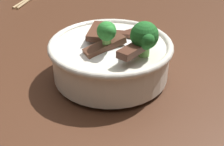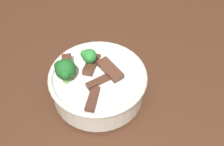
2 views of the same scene
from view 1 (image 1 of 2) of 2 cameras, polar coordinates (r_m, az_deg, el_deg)
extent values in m
cube|color=#472819|center=(0.71, -4.54, 4.94)|extent=(1.47, 1.05, 0.06)
cube|color=#472819|center=(1.60, 0.15, 4.58)|extent=(0.09, 0.09, 0.78)
cylinder|color=silver|center=(0.54, -0.26, -0.53)|extent=(0.11, 0.11, 0.01)
cylinder|color=silver|center=(0.52, -0.27, 2.63)|extent=(0.21, 0.21, 0.06)
torus|color=silver|center=(0.51, -0.27, 5.59)|extent=(0.22, 0.22, 0.01)
ellipsoid|color=white|center=(0.52, -0.27, 3.53)|extent=(0.18, 0.18, 0.06)
cube|color=#563323|center=(0.52, -2.80, 8.16)|extent=(0.07, 0.06, 0.01)
cube|color=#4C2B1E|center=(0.54, 5.39, 8.24)|extent=(0.02, 0.06, 0.01)
cube|color=#563323|center=(0.48, -1.44, 5.31)|extent=(0.02, 0.07, 0.03)
cube|color=#4C2B1E|center=(0.52, 0.20, 7.54)|extent=(0.07, 0.07, 0.01)
cube|color=#4C2B1E|center=(0.45, 4.36, 4.65)|extent=(0.04, 0.07, 0.01)
cylinder|color=#7AB256|center=(0.48, -1.05, 5.55)|extent=(0.01, 0.01, 0.03)
sphere|color=#2D8433|center=(0.47, -1.08, 8.18)|extent=(0.03, 0.03, 0.03)
sphere|color=#2D8433|center=(0.46, -0.44, 8.12)|extent=(0.02, 0.02, 0.02)
sphere|color=#2D8433|center=(0.47, -0.31, 8.85)|extent=(0.02, 0.02, 0.02)
cylinder|color=#6BA84C|center=(0.47, 6.17, 4.56)|extent=(0.02, 0.02, 0.02)
sphere|color=#1E6023|center=(0.46, 6.35, 7.28)|extent=(0.04, 0.04, 0.04)
sphere|color=#1E6023|center=(0.45, 6.94, 6.46)|extent=(0.02, 0.02, 0.02)
sphere|color=#1E6023|center=(0.47, 7.40, 8.13)|extent=(0.02, 0.02, 0.02)
camera|label=2|loc=(0.92, 31.53, 49.31)|focal=52.96mm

